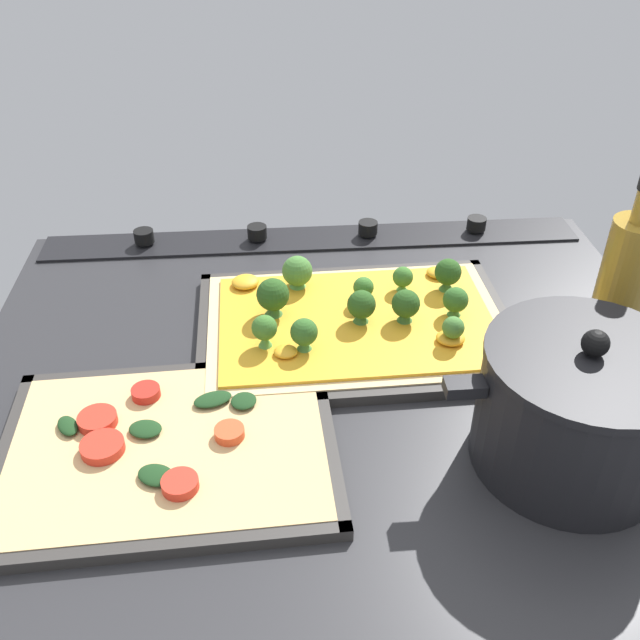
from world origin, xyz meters
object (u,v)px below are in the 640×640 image
Objects in this scene: baking_tray_front at (356,330)px; broccoli_pizza at (355,317)px; cooking_pot at (577,408)px; baking_tray_back at (169,451)px; veggie_pizza_back at (166,445)px; oil_bottle at (624,293)px.

broccoli_pizza reaches higher than baking_tray_front.
broccoli_pizza is 1.41× the size of cooking_pot.
baking_tray_back is at bearing 41.83° from baking_tray_front.
baking_tray_back is at bearing -5.46° from cooking_pot.
oil_bottle is (-47.91, -10.19, 8.34)cm from veggie_pizza_back.
cooking_pot is at bearing 174.38° from veggie_pizza_back.
veggie_pizza_back is (0.24, -0.13, 0.69)cm from baking_tray_back.
veggie_pizza_back is 1.21× the size of cooking_pot.
cooking_pot is (-17.40, 21.90, 5.99)cm from baking_tray_front.
veggie_pizza_back is 38.61cm from cooking_pot.
veggie_pizza_back is 49.68cm from oil_bottle.
broccoli_pizza is (0.09, -0.43, 1.59)cm from baking_tray_front.
oil_bottle is (-27.24, 7.97, 9.04)cm from baking_tray_front.
baking_tray_front is 1.24× the size of veggie_pizza_back.
oil_bottle is (-9.85, -13.93, 3.04)cm from cooking_pot.
baking_tray_front is at bearing 101.58° from broccoli_pizza.
baking_tray_back is 1.31× the size of cooking_pot.
broccoli_pizza reaches higher than baking_tray_back.
baking_tray_front is 1.69× the size of oil_bottle.
cooking_pot is at bearing 128.06° from broccoli_pizza.
oil_bottle reaches higher than cooking_pot.
oil_bottle is at bearing 163.70° from baking_tray_front.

